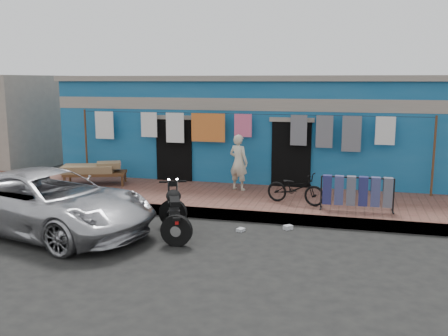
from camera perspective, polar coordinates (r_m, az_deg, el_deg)
ground at (r=10.40m, az=-2.86°, el=-8.12°), size 80.00×80.00×0.00m
sidewalk at (r=13.15m, az=1.12°, el=-3.66°), size 28.00×3.00×0.25m
curb at (r=11.79m, az=-0.56°, el=-5.28°), size 28.00×0.10×0.25m
building at (r=16.75m, az=4.39°, el=4.69°), size 12.20×5.20×3.36m
clothesline at (r=14.10m, az=1.66°, el=4.20°), size 10.06×0.06×2.10m
car at (r=11.28m, az=-19.46°, el=-3.59°), size 5.31×3.31×1.39m
seated_person at (r=13.63m, az=1.67°, el=0.65°), size 0.65×0.54×1.54m
bicycle at (r=12.27m, az=8.19°, el=-1.91°), size 1.54×0.87×0.95m
motorcycle at (r=10.51m, az=-5.68°, el=-4.88°), size 1.83×2.12×1.09m
charpoy at (r=14.88m, az=-14.48°, el=-0.67°), size 2.35×1.97×0.61m
jeans_rack at (r=11.96m, az=14.95°, el=-2.76°), size 1.73×0.45×0.82m
litter_a at (r=11.85m, az=-6.55°, el=-5.68°), size 0.21×0.18×0.08m
litter_b at (r=11.12m, az=7.32°, el=-6.75°), size 0.22×0.23×0.09m
litter_c at (r=10.90m, az=1.92°, el=-7.08°), size 0.19×0.21×0.07m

